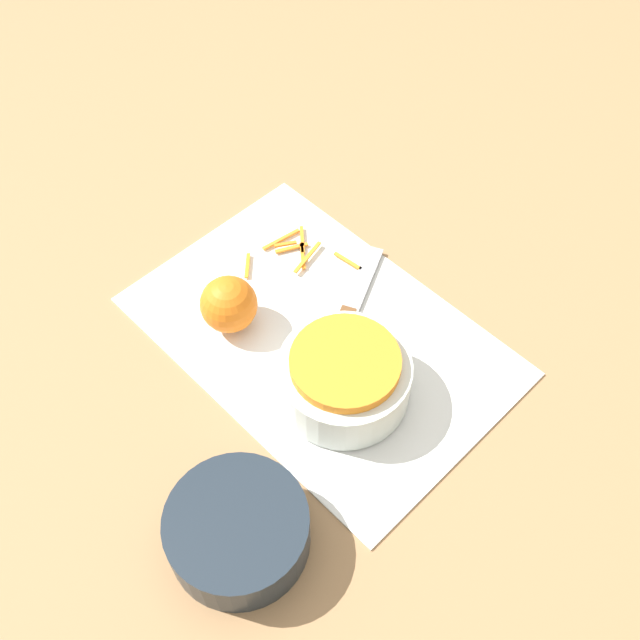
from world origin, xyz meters
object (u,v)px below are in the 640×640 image
Objects in this scene: orange_left at (229,304)px; knife at (344,324)px; bowl_speckled at (344,376)px; bowl_dark at (238,530)px.

knife is at bearing -138.19° from orange_left.
bowl_speckled is 0.10m from knife.
knife is 2.71× the size of orange_left.
bowl_dark is 0.76× the size of knife.
knife is (0.12, -0.28, -0.02)m from bowl_dark.
bowl_speckled and orange_left have the same top height.
bowl_speckled reaches higher than bowl_dark.
bowl_dark is 2.07× the size of orange_left.
orange_left is (0.18, 0.03, 0.00)m from bowl_speckled.
bowl_dark reaches higher than knife.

